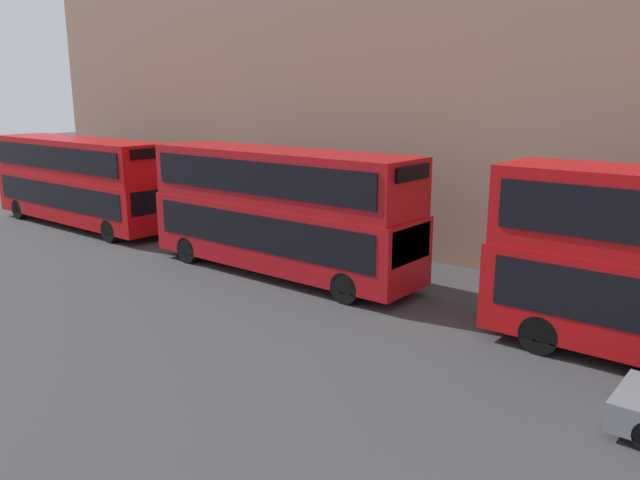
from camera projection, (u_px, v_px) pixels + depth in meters
name	position (u px, v px, depth m)	size (l,w,h in m)	color
bus_second_in_queue	(280.00, 207.00, 21.74)	(2.59, 10.66, 4.40)	#A80F14
bus_third_in_queue	(79.00, 178.00, 29.77)	(2.59, 11.40, 4.19)	#B20C0F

